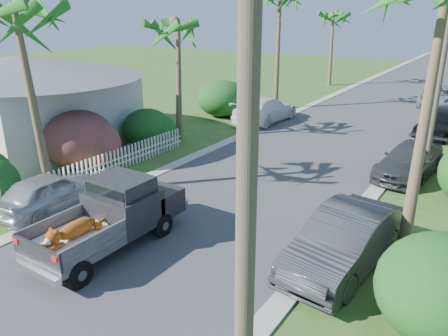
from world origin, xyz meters
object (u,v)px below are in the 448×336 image
Objects in this scene: pickup_truck at (117,213)px; palm_l_d at (334,13)px; palm_l_a at (18,5)px; parked_car_rn at (345,241)px; palm_l_b at (177,23)px; parked_car_rm at (410,161)px; parked_car_rf at (439,122)px; parked_car_rd at (438,96)px; house_left at (26,104)px; utility_pole_b at (441,69)px; parked_car_lf at (265,110)px; utility_pole_a at (246,202)px; parked_car_ln at (50,192)px.

palm_l_d is (-5.25, 31.99, 5.43)m from pickup_truck.
palm_l_a is at bearing 168.71° from pickup_truck.
palm_l_b is (-11.80, 7.55, 5.33)m from parked_car_rn.
parked_car_rm is 0.57× the size of palm_l_a.
parked_car_rf is 0.87× the size of parked_car_rd.
parked_car_rm is at bearing 60.22° from pickup_truck.
palm_l_d is at bearing 89.22° from palm_l_b.
palm_l_d is (-11.50, 29.55, 5.63)m from parked_car_rn.
house_left reaches higher than parked_car_rf.
parked_car_rn is at bearing 21.31° from pickup_truck.
parked_car_rd is at bearing 98.90° from parked_car_rn.
house_left is at bearing -141.12° from palm_l_b.
parked_car_rd is 17.07m from utility_pole_b.
parked_car_lf is 0.61× the size of house_left.
parked_car_rn is 0.55× the size of utility_pole_b.
parked_car_lf is (-3.55, 16.12, -0.22)m from pickup_truck.
parked_car_rd is 21.07m from palm_l_b.
house_left is (-18.00, -13.69, 1.34)m from parked_car_rf.
parked_car_rf is at bearing 97.11° from parked_car_rm.
utility_pole_b is (0.00, 15.00, 0.00)m from utility_pole_a.
parked_car_rd is at bearing 105.83° from parked_car_rf.
parked_car_rn reaches higher than parked_car_rd.
parked_car_ln is (-8.60, -27.16, -0.03)m from parked_car_rd.
parked_car_rd is at bearing -23.98° from palm_l_d.
parked_car_rf is 0.59× the size of palm_l_d.
parked_car_ln is 0.53× the size of palm_l_d.
palm_l_d is 0.86× the size of utility_pole_b.
pickup_truck is 27.92m from parked_car_rd.
utility_pole_b is at bearing 91.69° from parked_car_rn.
palm_l_a is (-4.95, 0.99, 5.92)m from pickup_truck.
palm_l_b is 12.54m from utility_pole_b.
utility_pole_b is at bearing 90.00° from utility_pole_a.
palm_l_a is 31.01m from palm_l_d.
utility_pole_a is (0.60, -22.69, 3.82)m from parked_car_rf.
palm_l_a is at bearing -131.32° from parked_car_rm.
parked_car_rf reaches higher than parked_car_rm.
parked_car_lf is 22.97m from utility_pole_a.
palm_l_d reaches higher than parked_car_lf.
palm_l_b is at bearing -136.83° from parked_car_rf.
parked_car_rf is 0.56× the size of palm_l_a.
parked_car_rn is 1.05× the size of parked_car_rm.
palm_l_b is (-11.80, -0.93, 5.46)m from parked_car_rm.
utility_pole_b is at bearing -139.19° from parked_car_ln.
parked_car_lf is 0.67× the size of palm_l_a.
utility_pole_b is at bearing -86.73° from parked_car_rd.
parked_car_ln is 0.45× the size of utility_pole_a.
palm_l_a reaches higher than parked_car_rm.
parked_car_rd is 1.28× the size of parked_car_ln.
pickup_truck reaches higher than parked_car_rm.
parked_car_rm is 7.75m from parked_car_rf.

